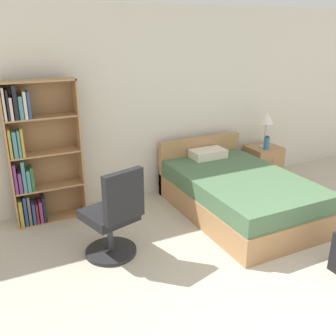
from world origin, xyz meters
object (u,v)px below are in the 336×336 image
object	(u,v)px
bed	(236,192)
water_bottle	(267,143)
nightstand	(263,163)
table_lamp	(266,120)
office_chair	(114,218)
bookshelf	(35,157)

from	to	relation	value
bed	water_bottle	bearing A→B (deg)	33.43
bed	water_bottle	size ratio (longest dim) A/B	9.97
water_bottle	nightstand	bearing A→B (deg)	64.88
bed	table_lamp	world-z (taller)	table_lamp
office_chair	nightstand	xyz separation A→B (m)	(2.85, 1.10, -0.19)
water_bottle	bed	bearing A→B (deg)	-146.57
bookshelf	office_chair	size ratio (longest dim) A/B	1.72
water_bottle	table_lamp	bearing A→B (deg)	69.82
bookshelf	table_lamp	xyz separation A→B (m)	(3.40, -0.11, 0.14)
nightstand	table_lamp	xyz separation A→B (m)	(-0.02, -0.02, 0.71)
table_lamp	water_bottle	world-z (taller)	table_lamp
bookshelf	bed	bearing A→B (deg)	-20.73
bookshelf	nightstand	size ratio (longest dim) A/B	3.23
nightstand	water_bottle	world-z (taller)	water_bottle
nightstand	bookshelf	bearing A→B (deg)	178.61
office_chair	table_lamp	size ratio (longest dim) A/B	1.83
bed	office_chair	size ratio (longest dim) A/B	2.04
table_lamp	office_chair	bearing A→B (deg)	-159.20
bookshelf	water_bottle	xyz separation A→B (m)	(3.37, -0.19, -0.20)
office_chair	nightstand	distance (m)	3.06
bed	nightstand	bearing A→B (deg)	36.15
table_lamp	bookshelf	bearing A→B (deg)	178.22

